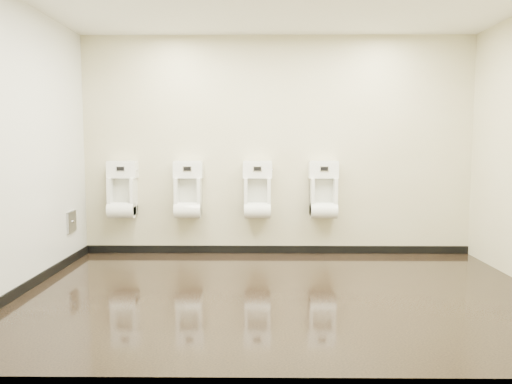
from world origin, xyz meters
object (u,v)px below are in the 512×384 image
Objects in this scene: access_panel at (71,222)px; urinal_2 at (257,194)px; urinal_1 at (188,194)px; urinal_3 at (323,194)px; urinal_0 at (122,194)px.

access_panel is 2.29m from urinal_2.
urinal_1 and urinal_3 have the same top height.
urinal_3 is at bearing 0.00° from urinal_1.
urinal_2 reaches higher than access_panel.
urinal_1 is 1.73m from urinal_3.
urinal_1 is at bearing 180.00° from urinal_2.
urinal_0 is at bearing 180.00° from urinal_2.
urinal_1 is (0.84, 0.00, 0.00)m from urinal_0.
urinal_3 is (0.84, 0.00, 0.00)m from urinal_2.
access_panel is at bearing -162.53° from urinal_1.
urinal_3 is (1.73, 0.00, 0.00)m from urinal_1.
urinal_1 is 1.00× the size of urinal_3.
urinal_1 is (1.35, 0.42, 0.29)m from access_panel.
urinal_3 reaches higher than access_panel.
urinal_3 is at bearing 0.00° from urinal_0.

